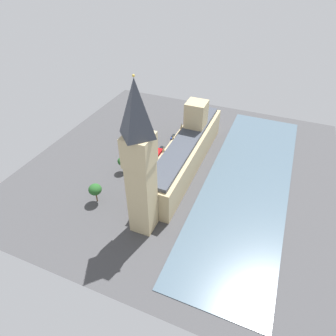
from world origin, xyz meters
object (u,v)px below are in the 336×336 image
at_px(pedestrian_leading, 166,161).
at_px(plane_tree_midblock, 147,132).
at_px(double_decker_bus_corner, 157,157).
at_px(car_yellow_cab_far_end, 140,177).
at_px(car_black_opposite_hall, 161,149).
at_px(pedestrian_under_trees, 175,148).
at_px(plane_tree_trailing, 123,161).
at_px(car_blue_kerbside, 173,137).
at_px(street_lamp_near_tower, 148,138).
at_px(parliament_building, 187,150).
at_px(clock_tower, 140,162).
at_px(plane_tree_by_river_gate, 95,190).

relative_size(pedestrian_leading, plane_tree_midblock, 0.15).
xyz_separation_m(double_decker_bus_corner, car_yellow_cab_far_end, (1.70, 15.74, -1.75)).
height_order(car_black_opposite_hall, pedestrian_under_trees, car_black_opposite_hall).
bearing_deg(plane_tree_trailing, car_blue_kerbside, -106.29).
height_order(plane_tree_midblock, street_lamp_near_tower, plane_tree_midblock).
height_order(parliament_building, pedestrian_leading, parliament_building).
distance_m(pedestrian_leading, street_lamp_near_tower, 20.07).
relative_size(parliament_building, clock_tower, 1.25).
xyz_separation_m(double_decker_bus_corner, plane_tree_by_river_gate, (11.72, 36.29, 4.06)).
bearing_deg(clock_tower, car_yellow_cab_far_end, -59.32).
xyz_separation_m(car_blue_kerbside, plane_tree_by_river_gate, (11.26, 60.48, 5.81)).
distance_m(parliament_building, clock_tower, 49.68).
xyz_separation_m(clock_tower, plane_tree_trailing, (24.76, -27.23, -25.30)).
distance_m(car_yellow_cab_far_end, plane_tree_by_river_gate, 23.59).
height_order(pedestrian_leading, plane_tree_by_river_gate, plane_tree_by_river_gate).
relative_size(car_blue_kerbside, street_lamp_near_tower, 0.84).
height_order(car_black_opposite_hall, plane_tree_by_river_gate, plane_tree_by_river_gate).
relative_size(car_blue_kerbside, pedestrian_leading, 3.09).
bearing_deg(plane_tree_trailing, car_black_opposite_hall, -111.91).
relative_size(car_yellow_cab_far_end, pedestrian_under_trees, 2.73).
xyz_separation_m(car_black_opposite_hall, street_lamp_near_tower, (9.15, -2.88, 3.12)).
bearing_deg(plane_tree_midblock, plane_tree_by_river_gate, 89.49).
bearing_deg(car_blue_kerbside, plane_tree_by_river_gate, 78.70).
xyz_separation_m(parliament_building, car_yellow_cab_far_end, (16.51, 19.06, -7.87)).
height_order(parliament_building, pedestrian_under_trees, parliament_building).
height_order(car_black_opposite_hall, plane_tree_midblock, plane_tree_midblock).
distance_m(car_black_opposite_hall, plane_tree_trailing, 26.24).
height_order(parliament_building, car_yellow_cab_far_end, parliament_building).
height_order(double_decker_bus_corner, street_lamp_near_tower, street_lamp_near_tower).
relative_size(parliament_building, street_lamp_near_tower, 13.41).
bearing_deg(car_black_opposite_hall, plane_tree_trailing, 68.80).
bearing_deg(plane_tree_midblock, double_decker_bus_corner, 130.90).
bearing_deg(plane_tree_midblock, street_lamp_near_tower, -164.73).
distance_m(parliament_building, car_blue_kerbside, 27.03).
height_order(parliament_building, street_lamp_near_tower, parliament_building).
bearing_deg(pedestrian_leading, plane_tree_midblock, -157.11).
bearing_deg(plane_tree_midblock, plane_tree_trailing, 89.48).
bearing_deg(car_blue_kerbside, parliament_building, 125.45).
height_order(pedestrian_leading, street_lamp_near_tower, street_lamp_near_tower).
height_order(car_blue_kerbside, pedestrian_under_trees, car_blue_kerbside).
height_order(parliament_building, plane_tree_trailing, parliament_building).
bearing_deg(car_yellow_cab_far_end, pedestrian_leading, -109.74).
bearing_deg(plane_tree_midblock, car_blue_kerbside, -134.12).
height_order(clock_tower, pedestrian_leading, clock_tower).
xyz_separation_m(parliament_building, car_blue_kerbside, (15.27, -20.86, -7.87)).
xyz_separation_m(car_blue_kerbside, street_lamp_near_tower, (10.61, 11.10, 3.12)).
xyz_separation_m(plane_tree_midblock, street_lamp_near_tower, (-0.21, -0.06, -3.52)).
relative_size(double_decker_bus_corner, street_lamp_near_tower, 1.85).
bearing_deg(pedestrian_leading, clock_tower, -19.73).
bearing_deg(street_lamp_near_tower, clock_tower, 114.24).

